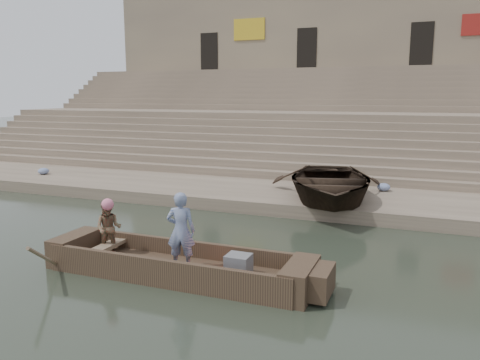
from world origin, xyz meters
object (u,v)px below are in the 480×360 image
Objects in this scene: main_rowboat at (177,271)px; standing_man at (181,231)px; rowing_man at (109,228)px; television at (238,265)px; beached_rowboat at (329,182)px.

main_rowboat is 3.22× the size of standing_man.
main_rowboat is at bearing -43.25° from standing_man.
rowing_man is at bearing 176.75° from main_rowboat.
rowing_man is at bearing 178.17° from television.
rowing_man is 2.54× the size of television.
standing_man is 1.87m from rowing_man.
rowing_man is (-1.70, 0.10, 0.69)m from main_rowboat.
rowing_man reaches higher than television.
television is (1.33, 0.00, 0.31)m from main_rowboat.
standing_man is 6.78m from beached_rowboat.
standing_man reaches higher than television.
main_rowboat is at bearing 180.00° from television.
rowing_man is 0.22× the size of beached_rowboat.
standing_man is (0.15, -0.08, 0.89)m from main_rowboat.
standing_man reaches higher than main_rowboat.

